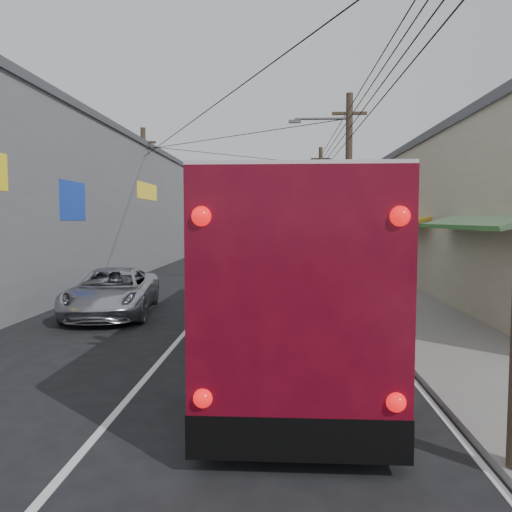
{
  "coord_description": "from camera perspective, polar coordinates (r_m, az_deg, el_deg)",
  "views": [
    {
      "loc": [
        2.5,
        -7.61,
        2.92
      ],
      "look_at": [
        1.61,
        9.42,
        1.68
      ],
      "focal_mm": 35.0,
      "sensor_mm": 36.0,
      "label": 1
    }
  ],
  "objects": [
    {
      "name": "ground",
      "position": [
        8.53,
        -14.86,
        -16.01
      ],
      "size": [
        120.0,
        120.0,
        0.0
      ],
      "primitive_type": "plane",
      "color": "black",
      "rests_on": "ground"
    },
    {
      "name": "building_left",
      "position": [
        27.88,
        -20.35,
        5.41
      ],
      "size": [
        7.2,
        36.0,
        7.25
      ],
      "color": "gray",
      "rests_on": "ground"
    },
    {
      "name": "sidewalk",
      "position": [
        28.04,
        11.17,
        -1.77
      ],
      "size": [
        3.0,
        80.0,
        0.12
      ],
      "primitive_type": "cube",
      "color": "slate",
      "rests_on": "ground"
    },
    {
      "name": "parked_car_far",
      "position": [
        41.14,
        5.9,
        1.12
      ],
      "size": [
        1.75,
        4.59,
        1.5
      ],
      "primitive_type": "imported",
      "rotation": [
        0.0,
        0.0,
        0.04
      ],
      "color": "black",
      "rests_on": "ground"
    },
    {
      "name": "parked_car_mid",
      "position": [
        33.28,
        5.21,
        0.24
      ],
      "size": [
        2.01,
        3.98,
        1.3
      ],
      "primitive_type": "imported",
      "rotation": [
        0.0,
        0.0,
        0.13
      ],
      "color": "#25252A",
      "rests_on": "ground"
    },
    {
      "name": "coach_bus",
      "position": [
        11.76,
        4.05,
        -1.07
      ],
      "size": [
        2.91,
        12.42,
        3.57
      ],
      "rotation": [
        0.0,
        0.0,
        -0.01
      ],
      "color": "silver",
      "rests_on": "ground"
    },
    {
      "name": "pedestrian_far",
      "position": [
        23.71,
        10.0,
        -0.83
      ],
      "size": [
        0.92,
        0.85,
        1.53
      ],
      "primitive_type": "imported",
      "rotation": [
        0.0,
        0.0,
        2.67
      ],
      "color": "#8BA0CB",
      "rests_on": "sidewalk"
    },
    {
      "name": "parked_suv",
      "position": [
        20.78,
        7.04,
        -1.92
      ],
      "size": [
        2.65,
        5.24,
        1.46
      ],
      "primitive_type": "imported",
      "rotation": [
        0.0,
        0.0,
        0.13
      ],
      "color": "gray",
      "rests_on": "ground"
    },
    {
      "name": "utility_poles",
      "position": [
        27.97,
        4.29,
        6.63
      ],
      "size": [
        11.8,
        45.28,
        8.0
      ],
      "color": "#473828",
      "rests_on": "ground"
    },
    {
      "name": "pedestrian_near",
      "position": [
        20.89,
        10.95,
        -1.39
      ],
      "size": [
        0.66,
        0.51,
        1.61
      ],
      "primitive_type": "imported",
      "rotation": [
        0.0,
        0.0,
        2.9
      ],
      "color": "#CB6B8A",
      "rests_on": "sidewalk"
    },
    {
      "name": "street_tree",
      "position": [
        33.95,
        10.46,
        7.05
      ],
      "size": [
        4.4,
        4.0,
        6.6
      ],
      "color": "#3F2B19",
      "rests_on": "ground"
    },
    {
      "name": "building_right",
      "position": [
        30.8,
        19.04,
        4.37
      ],
      "size": [
        7.09,
        40.0,
        6.25
      ],
      "color": "#B9AE93",
      "rests_on": "ground"
    },
    {
      "name": "jeepney",
      "position": [
        16.04,
        -16.07,
        -3.94
      ],
      "size": [
        2.97,
        5.34,
        1.41
      ],
      "primitive_type": "imported",
      "rotation": [
        0.0,
        0.0,
        0.13
      ],
      "color": "silver",
      "rests_on": "ground"
    }
  ]
}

